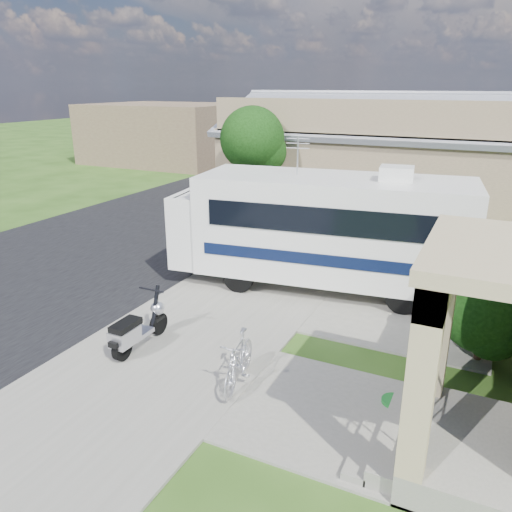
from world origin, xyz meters
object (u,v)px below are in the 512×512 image
at_px(scooter, 137,329).
at_px(bicycle, 239,363).
at_px(shrub, 489,304).
at_px(motorhome, 321,227).
at_px(pickup_truck, 250,186).
at_px(garden_hose, 393,406).
at_px(van, 288,163).

relative_size(scooter, bicycle, 1.07).
bearing_deg(scooter, shrub, 22.54).
distance_m(shrub, scooter, 7.06).
height_order(motorhome, pickup_truck, motorhome).
distance_m(motorhome, bicycle, 5.37).
height_order(motorhome, garden_hose, motorhome).
bearing_deg(van, pickup_truck, -90.66).
relative_size(bicycle, pickup_truck, 0.29).
relative_size(motorhome, bicycle, 4.91).
bearing_deg(garden_hose, bicycle, -169.56).
bearing_deg(garden_hose, van, 116.99).
distance_m(shrub, bicycle, 5.01).
bearing_deg(shrub, scooter, -157.07).
xyz_separation_m(shrub, van, (-11.49, 17.65, -0.40)).
bearing_deg(pickup_truck, motorhome, 120.85).
relative_size(scooter, garden_hose, 4.14).
bearing_deg(scooter, van, 103.44).
height_order(shrub, pickup_truck, shrub).
height_order(shrub, scooter, shrub).
distance_m(shrub, van, 21.06).
relative_size(motorhome, pickup_truck, 1.44).
bearing_deg(van, garden_hose, -71.25).
relative_size(bicycle, garden_hose, 3.88).
bearing_deg(bicycle, van, 99.76).
distance_m(van, garden_hose, 22.57).
bearing_deg(van, bicycle, -78.20).
bearing_deg(shrub, motorhome, 151.77).
bearing_deg(pickup_truck, bicycle, 109.68).
bearing_deg(motorhome, van, 107.77).
distance_m(scooter, bicycle, 2.51).
height_order(motorhome, scooter, motorhome).
relative_size(scooter, van, 0.30).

